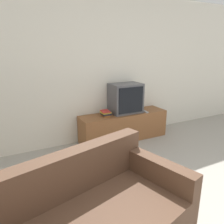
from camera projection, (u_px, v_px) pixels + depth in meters
The scene contains 5 objects.
wall_back at pixel (103, 69), 3.93m from camera, with size 9.00×0.06×2.60m.
tv_stand at pixel (124, 126), 4.11m from camera, with size 1.67×0.44×0.51m.
television at pixel (126, 98), 4.02m from camera, with size 0.57×0.39×0.54m.
book_stack at pixel (106, 113), 3.86m from camera, with size 0.17×0.21×0.09m.
remote_on_stand at pixel (145, 111), 4.11m from camera, with size 0.06×0.19×0.02m.
Camera 1 is at (-1.68, -0.59, 1.65)m, focal length 35.00 mm.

